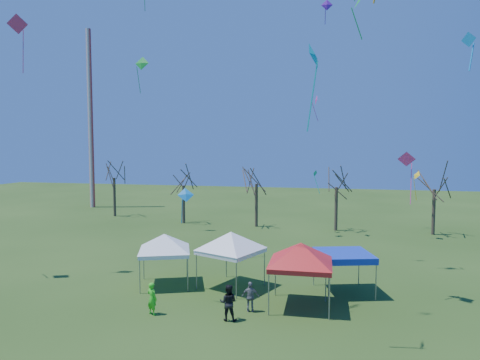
# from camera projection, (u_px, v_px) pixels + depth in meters

# --- Properties ---
(ground) EXTENTS (140.00, 140.00, 0.00)m
(ground) POSITION_uv_depth(u_px,v_px,m) (215.00, 314.00, 22.01)
(ground) COLOR #274315
(ground) RESTS_ON ground
(radio_mast) EXTENTS (0.70, 0.70, 25.00)m
(radio_mast) POSITION_uv_depth(u_px,v_px,m) (90.00, 119.00, 60.27)
(radio_mast) COLOR silver
(radio_mast) RESTS_ON ground
(tree_0) EXTENTS (3.83, 3.83, 8.44)m
(tree_0) POSITION_uv_depth(u_px,v_px,m) (114.00, 164.00, 52.72)
(tree_0) COLOR #3D2D21
(tree_0) RESTS_ON ground
(tree_1) EXTENTS (3.42, 3.42, 7.54)m
(tree_1) POSITION_uv_depth(u_px,v_px,m) (183.00, 172.00, 47.91)
(tree_1) COLOR #3D2D21
(tree_1) RESTS_ON ground
(tree_2) EXTENTS (3.71, 3.71, 8.18)m
(tree_2) POSITION_uv_depth(u_px,v_px,m) (256.00, 168.00, 45.76)
(tree_2) COLOR #3D2D21
(tree_2) RESTS_ON ground
(tree_3) EXTENTS (3.59, 3.59, 7.91)m
(tree_3) POSITION_uv_depth(u_px,v_px,m) (337.00, 172.00, 43.61)
(tree_3) COLOR #3D2D21
(tree_3) RESTS_ON ground
(tree_4) EXTENTS (3.58, 3.58, 7.89)m
(tree_4) POSITION_uv_depth(u_px,v_px,m) (435.00, 173.00, 41.53)
(tree_4) COLOR #3D2D21
(tree_4) RESTS_ON ground
(tent_white_west) EXTENTS (3.95, 3.95, 3.72)m
(tent_white_west) POSITION_uv_depth(u_px,v_px,m) (164.00, 237.00, 26.38)
(tent_white_west) COLOR gray
(tent_white_west) RESTS_ON ground
(tent_white_mid) EXTENTS (4.17, 4.17, 3.97)m
(tent_white_mid) POSITION_uv_depth(u_px,v_px,m) (231.00, 236.00, 25.95)
(tent_white_mid) COLOR gray
(tent_white_mid) RESTS_ON ground
(tent_red) EXTENTS (4.58, 4.58, 4.04)m
(tent_red) POSITION_uv_depth(u_px,v_px,m) (301.00, 247.00, 22.74)
(tent_red) COLOR gray
(tent_red) RESTS_ON ground
(tent_blue) EXTENTS (3.78, 3.78, 2.40)m
(tent_blue) POSITION_uv_depth(u_px,v_px,m) (344.00, 256.00, 25.07)
(tent_blue) COLOR gray
(tent_blue) RESTS_ON ground
(person_green) EXTENTS (0.72, 0.61, 1.67)m
(person_green) POSITION_uv_depth(u_px,v_px,m) (152.00, 298.00, 21.87)
(person_green) COLOR #33DB23
(person_green) RESTS_ON ground
(person_grey) EXTENTS (0.97, 0.51, 1.58)m
(person_grey) POSITION_uv_depth(u_px,v_px,m) (251.00, 297.00, 22.23)
(person_grey) COLOR slate
(person_grey) RESTS_ON ground
(person_dark) EXTENTS (0.93, 0.75, 1.80)m
(person_dark) POSITION_uv_depth(u_px,v_px,m) (228.00, 302.00, 21.11)
(person_dark) COLOR black
(person_dark) RESTS_ON ground
(kite_1) EXTENTS (1.07, 0.94, 1.98)m
(kite_1) POSITION_uv_depth(u_px,v_px,m) (186.00, 195.00, 23.17)
(kite_1) COLOR #1278C0
(kite_1) RESTS_ON ground
(kite_19) EXTENTS (0.63, 0.92, 2.45)m
(kite_19) POSITION_uv_depth(u_px,v_px,m) (316.00, 100.00, 40.31)
(kite_19) COLOR #D8309B
(kite_19) RESTS_ON ground
(kite_2) EXTENTS (1.45, 0.77, 3.62)m
(kite_2) POSITION_uv_depth(u_px,v_px,m) (142.00, 63.00, 42.37)
(kite_2) COLOR green
(kite_2) RESTS_ON ground
(kite_27) EXTENTS (0.81, 1.07, 2.34)m
(kite_27) POSITION_uv_depth(u_px,v_px,m) (359.00, 2.00, 22.44)
(kite_27) COLOR green
(kite_27) RESTS_ON ground
(kite_17) EXTENTS (1.04, 0.70, 2.94)m
(kite_17) POSITION_uv_depth(u_px,v_px,m) (407.00, 160.00, 23.71)
(kite_17) COLOR #F43696
(kite_17) RESTS_ON ground
(kite_5) EXTENTS (0.74, 1.20, 3.64)m
(kite_5) POSITION_uv_depth(u_px,v_px,m) (314.00, 57.00, 17.32)
(kite_5) COLOR #0CB7B7
(kite_5) RESTS_ON ground
(kite_12) EXTENTS (0.80, 1.01, 2.81)m
(kite_12) POSITION_uv_depth(u_px,v_px,m) (416.00, 176.00, 39.52)
(kite_12) COLOR yellow
(kite_12) RESTS_ON ground
(kite_8) EXTENTS (1.39, 1.08, 3.83)m
(kite_8) POSITION_uv_depth(u_px,v_px,m) (18.00, 25.00, 27.86)
(kite_8) COLOR #CC2D66
(kite_8) RESTS_ON ground
(kite_22) EXTENTS (0.77, 0.86, 2.40)m
(kite_22) POSITION_uv_depth(u_px,v_px,m) (315.00, 174.00, 42.55)
(kite_22) COLOR #0CB998
(kite_22) RESTS_ON ground
(kite_15) EXTENTS (0.84, 0.27, 1.75)m
(kite_15) POSITION_uv_depth(u_px,v_px,m) (327.00, 5.00, 30.50)
(kite_15) COLOR #6918AA
(kite_15) RESTS_ON ground
(kite_9) EXTENTS (0.55, 0.53, 1.54)m
(kite_9) POSITION_uv_depth(u_px,v_px,m) (469.00, 41.00, 16.57)
(kite_9) COLOR #1692F0
(kite_9) RESTS_ON ground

